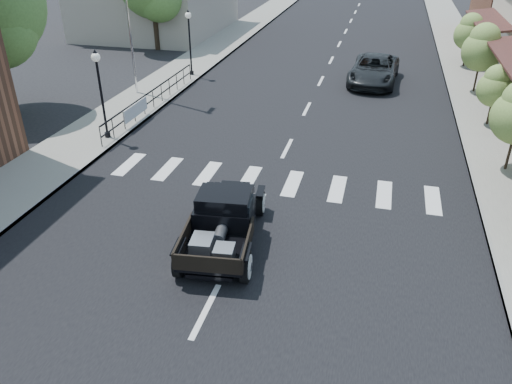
# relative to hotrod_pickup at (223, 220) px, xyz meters

# --- Properties ---
(ground) EXTENTS (120.00, 120.00, 0.00)m
(ground) POSITION_rel_hotrod_pickup_xyz_m (0.44, 0.13, -0.80)
(ground) COLOR black
(ground) RESTS_ON ground
(road) EXTENTS (14.00, 80.00, 0.02)m
(road) POSITION_rel_hotrod_pickup_xyz_m (0.44, 15.13, -0.79)
(road) COLOR black
(road) RESTS_ON ground
(road_markings) EXTENTS (12.00, 60.00, 0.06)m
(road_markings) POSITION_rel_hotrod_pickup_xyz_m (0.44, 10.13, -0.80)
(road_markings) COLOR silver
(road_markings) RESTS_ON ground
(sidewalk_left) EXTENTS (3.00, 80.00, 0.15)m
(sidewalk_left) POSITION_rel_hotrod_pickup_xyz_m (-8.06, 15.13, -0.72)
(sidewalk_left) COLOR gray
(sidewalk_left) RESTS_ON ground
(sidewalk_right) EXTENTS (3.00, 80.00, 0.15)m
(sidewalk_right) POSITION_rel_hotrod_pickup_xyz_m (8.94, 15.13, -0.72)
(sidewalk_right) COLOR #9A988C
(sidewalk_right) RESTS_ON ground
(low_building_left) EXTENTS (10.00, 12.00, 5.00)m
(low_building_left) POSITION_rel_hotrod_pickup_xyz_m (-14.56, 28.13, 1.70)
(low_building_left) COLOR #9F9585
(low_building_left) RESTS_ON ground
(railing) EXTENTS (0.08, 10.00, 1.00)m
(railing) POSITION_rel_hotrod_pickup_xyz_m (-6.86, 10.13, -0.15)
(railing) COLOR black
(railing) RESTS_ON sidewalk_left
(banner) EXTENTS (0.04, 2.20, 0.60)m
(banner) POSITION_rel_hotrod_pickup_xyz_m (-6.78, 8.13, -0.35)
(banner) COLOR silver
(banner) RESTS_ON sidewalk_left
(lamp_post_b) EXTENTS (0.36, 0.36, 3.68)m
(lamp_post_b) POSITION_rel_hotrod_pickup_xyz_m (-7.16, 6.13, 1.19)
(lamp_post_b) COLOR black
(lamp_post_b) RESTS_ON sidewalk_left
(lamp_post_c) EXTENTS (0.36, 0.36, 3.68)m
(lamp_post_c) POSITION_rel_hotrod_pickup_xyz_m (-7.16, 16.13, 1.19)
(lamp_post_c) COLOR black
(lamp_post_c) RESTS_ON sidewalk_left
(big_tree_far) EXTENTS (4.55, 4.55, 6.68)m
(big_tree_far) POSITION_rel_hotrod_pickup_xyz_m (-12.06, 22.13, 2.54)
(big_tree_far) COLOR #487231
(big_tree_far) RESTS_ON ground
(small_tree_c) EXTENTS (1.55, 1.55, 2.59)m
(small_tree_c) POSITION_rel_hotrod_pickup_xyz_m (8.74, 11.81, 0.65)
(small_tree_c) COLOR olive
(small_tree_c) RESTS_ON sidewalk_right
(small_tree_d) EXTENTS (2.06, 2.06, 3.43)m
(small_tree_d) POSITION_rel_hotrod_pickup_xyz_m (8.74, 16.86, 1.07)
(small_tree_d) COLOR olive
(small_tree_d) RESTS_ON sidewalk_right
(small_tree_e) EXTENTS (1.85, 1.85, 3.09)m
(small_tree_e) POSITION_rel_hotrod_pickup_xyz_m (8.74, 22.25, 0.90)
(small_tree_e) COLOR olive
(small_tree_e) RESTS_ON sidewalk_right
(hotrod_pickup) EXTENTS (2.68, 4.83, 1.60)m
(hotrod_pickup) POSITION_rel_hotrod_pickup_xyz_m (0.00, 0.00, 0.00)
(hotrod_pickup) COLOR black
(hotrod_pickup) RESTS_ON ground
(second_car) EXTENTS (2.85, 5.61, 1.52)m
(second_car) POSITION_rel_hotrod_pickup_xyz_m (3.38, 17.50, -0.04)
(second_car) COLOR black
(second_car) RESTS_ON ground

